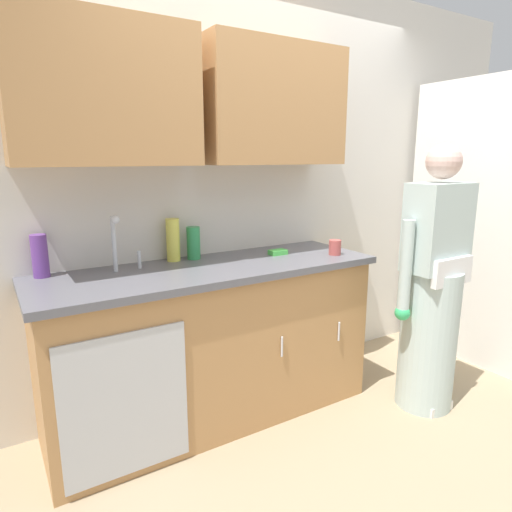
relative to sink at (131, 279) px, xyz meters
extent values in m
plane|color=#998466|center=(1.00, -0.71, -0.93)|extent=(9.00, 9.00, 0.00)
cube|color=beige|center=(1.00, 0.34, 0.42)|extent=(4.80, 0.10, 2.70)
cube|color=#B27F4C|center=(-0.04, 0.12, 0.92)|extent=(0.91, 0.34, 0.70)
cube|color=#B27F4C|center=(0.95, 0.12, 0.92)|extent=(0.91, 0.34, 0.70)
cube|color=silver|center=(2.45, -0.31, 0.12)|extent=(0.04, 1.10, 2.10)
cube|color=#B27F4C|center=(0.45, -0.01, -0.48)|extent=(1.90, 0.60, 0.90)
cube|color=#B7BABF|center=(-0.15, -0.31, -0.52)|extent=(0.60, 0.01, 0.72)
cylinder|color=silver|center=(0.74, -0.32, -0.43)|extent=(0.01, 0.01, 0.12)
cylinder|color=silver|center=(1.17, -0.32, -0.43)|extent=(0.01, 0.01, 0.12)
cube|color=#595960|center=(0.45, -0.01, -0.01)|extent=(1.96, 0.66, 0.04)
cube|color=#B7BABF|center=(0.00, -0.01, -0.01)|extent=(0.50, 0.36, 0.03)
cylinder|color=#B7BABF|center=(-0.04, 0.14, 0.16)|extent=(0.02, 0.02, 0.30)
sphere|color=#B7BABF|center=(-0.04, 0.08, 0.30)|extent=(0.04, 0.04, 0.04)
cylinder|color=#B7BABF|center=(0.09, 0.14, 0.06)|extent=(0.02, 0.02, 0.10)
cube|color=white|center=(1.65, -0.62, -0.90)|extent=(0.20, 0.26, 0.06)
cylinder|color=#B2C6C1|center=(1.65, -0.60, -0.49)|extent=(0.34, 0.34, 0.88)
cube|color=#B2C6C1|center=(1.65, -0.60, 0.21)|extent=(0.38, 0.22, 0.52)
sphere|color=#D2AB9D|center=(1.65, -0.60, 0.59)|extent=(0.20, 0.20, 0.20)
cube|color=white|center=(1.65, -0.72, -0.03)|extent=(0.32, 0.04, 0.16)
cylinder|color=#B2C6C1|center=(1.42, -0.58, 0.00)|extent=(0.07, 0.07, 0.55)
sphere|color=#33B266|center=(1.42, -0.58, -0.28)|extent=(0.09, 0.09, 0.09)
cylinder|color=#B2C6C1|center=(1.88, -0.58, 0.00)|extent=(0.07, 0.07, 0.55)
sphere|color=#33B266|center=(1.88, -0.58, -0.28)|extent=(0.09, 0.09, 0.09)
cylinder|color=#D8D14C|center=(0.32, 0.22, 0.14)|extent=(0.08, 0.08, 0.25)
cylinder|color=#66388C|center=(-0.39, 0.23, 0.13)|extent=(0.08, 0.08, 0.22)
cylinder|color=#2D8C4C|center=(0.44, 0.20, 0.11)|extent=(0.08, 0.08, 0.20)
cylinder|color=#B24C47|center=(1.25, -0.16, 0.06)|extent=(0.08, 0.08, 0.09)
cube|color=#4CBF4C|center=(0.95, 0.04, 0.03)|extent=(0.11, 0.07, 0.03)
camera|label=1|loc=(-0.61, -2.23, 0.62)|focal=31.08mm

